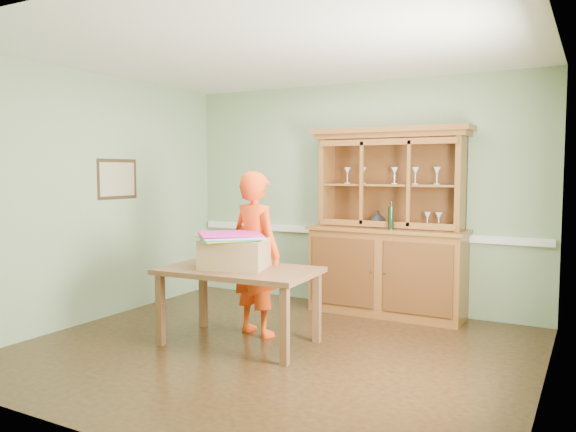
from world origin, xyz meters
The scene contains 14 objects.
floor centered at (0.00, 0.00, 0.00)m, with size 4.50×4.50×0.00m, color #452F16.
ceiling centered at (0.00, 0.00, 2.70)m, with size 4.50×4.50×0.00m, color white.
wall_back centered at (0.00, 2.00, 1.35)m, with size 4.50×4.50×0.00m, color #8AA57C.
wall_left centered at (-2.25, 0.00, 1.35)m, with size 4.00×4.00×0.00m, color #8AA57C.
wall_right centered at (2.25, 0.00, 1.35)m, with size 4.00×4.00×0.00m, color #8AA57C.
wall_front centered at (0.00, -2.00, 1.35)m, with size 4.50×4.50×0.00m, color #8AA57C.
chair_rail centered at (0.00, 1.98, 0.90)m, with size 4.41×0.05×0.08m, color white.
framed_map centered at (-2.23, 0.30, 1.55)m, with size 0.03×0.60×0.46m.
window_panel centered at (2.23, -0.30, 1.50)m, with size 0.03×0.96×1.36m.
china_hutch centered at (0.48, 1.76, 0.75)m, with size 1.81×0.60×2.13m.
dining_table centered at (-0.38, 0.00, 0.64)m, with size 1.50×0.96×0.73m.
cardboard_box centered at (-0.43, 0.01, 0.86)m, with size 0.59×0.47×0.28m, color #99794E.
kite_stack centered at (-0.45, -0.01, 1.03)m, with size 0.78×0.78×0.05m.
person centered at (-0.40, 0.35, 0.82)m, with size 0.60×0.39×1.64m, color #F5460F.
Camera 1 is at (2.56, -4.36, 1.64)m, focal length 35.00 mm.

